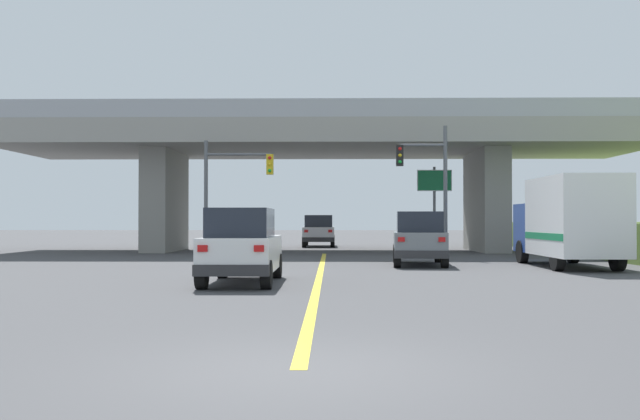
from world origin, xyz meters
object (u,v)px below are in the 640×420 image
Objects in this scene: suv_lead at (242,246)px; box_truck at (569,221)px; suv_crossing at (419,238)px; highway_sign at (434,189)px; traffic_signal_farside at (229,182)px; traffic_signal_nearside at (430,177)px; sedan_oncoming at (319,231)px.

box_truck is at bearing 31.08° from suv_lead.
highway_sign reaches higher than suv_crossing.
traffic_signal_farside reaches higher than highway_sign.
highway_sign is (0.94, 5.08, -0.32)m from traffic_signal_nearside.
suv_lead is at bearing -148.92° from box_truck.
suv_lead is at bearing -93.39° from sedan_oncoming.
traffic_signal_farside is at bearing -107.83° from sedan_oncoming.
traffic_signal_farside reaches higher than suv_crossing.
suv_crossing is at bearing -102.23° from traffic_signal_nearside.
suv_crossing is at bearing -77.53° from sedan_oncoming.
box_truck is (10.97, 6.61, 0.66)m from suv_lead.
highway_sign reaches higher than sedan_oncoming.
box_truck is at bearing -29.42° from traffic_signal_farside.
suv_crossing is at bearing 53.89° from suv_lead.
box_truck is (5.25, -1.23, 0.66)m from suv_crossing.
highway_sign reaches higher than box_truck.
highway_sign is at bearing 22.18° from traffic_signal_farside.
traffic_signal_farside is (-4.00, -12.42, 2.48)m from sedan_oncoming.
suv_crossing is 0.83× the size of traffic_signal_farside.
traffic_signal_nearside is 1.10× the size of traffic_signal_farside.
suv_crossing is at bearing 166.84° from box_truck.
sedan_oncoming is at bearing 111.78° from traffic_signal_nearside.
suv_crossing is 10.60m from traffic_signal_farside.
suv_crossing is 10.98m from highway_sign.
box_truck is 12.26m from highway_sign.
suv_lead is 9.70m from suv_crossing.
sedan_oncoming is at bearing 127.23° from highway_sign.
box_truck reaches higher than suv_crossing.
traffic_signal_nearside is 5.17m from highway_sign.
box_truck is 1.08× the size of traffic_signal_nearside.
suv_crossing is at bearing -37.84° from traffic_signal_farside.
sedan_oncoming is (1.57, 26.59, 0.00)m from suv_lead.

